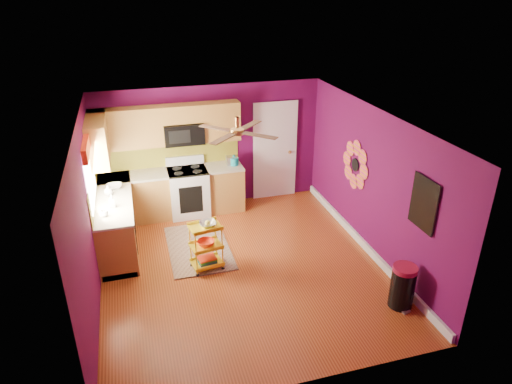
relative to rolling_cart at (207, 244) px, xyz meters
name	(u,v)px	position (x,y,z in m)	size (l,w,h in m)	color
ground	(243,267)	(0.56, -0.13, -0.46)	(5.00, 5.00, 0.00)	maroon
room_envelope	(243,177)	(0.58, -0.13, 1.18)	(4.54, 5.04, 2.52)	#550942
lower_cabinets	(149,206)	(-0.79, 1.68, -0.02)	(2.81, 2.31, 0.94)	olive
electric_range	(189,191)	(0.01, 2.04, 0.03)	(0.76, 0.66, 1.13)	white
upper_cabinetry	(146,131)	(-0.68, 2.04, 1.34)	(2.80, 2.30, 1.26)	olive
left_window	(88,161)	(-1.66, 0.92, 1.28)	(0.08, 1.35, 1.08)	white
panel_door	(275,152)	(1.91, 2.33, 0.57)	(0.95, 0.11, 2.15)	white
right_wall_art	(383,181)	(2.79, -0.47, 0.99)	(0.04, 2.74, 1.04)	black
ceiling_fan	(237,131)	(0.56, 0.07, 1.83)	(1.01, 1.01, 0.26)	#BF8C3F
shag_rug	(198,247)	(-0.05, 0.66, -0.45)	(1.05, 1.71, 0.02)	black
rolling_cart	(207,244)	(0.00, 0.00, 0.00)	(0.54, 0.43, 0.89)	yellow
trash_can	(402,286)	(2.53, -1.70, -0.12)	(0.44, 0.44, 0.67)	black
teal_kettle	(234,161)	(0.96, 2.05, 0.57)	(0.18, 0.18, 0.21)	teal
toaster	(232,160)	(0.92, 2.09, 0.57)	(0.22, 0.15, 0.18)	beige
soap_bottle_a	(112,201)	(-1.39, 0.80, 0.59)	(0.09, 0.10, 0.21)	#EA3F72
soap_bottle_b	(108,190)	(-1.45, 1.28, 0.58)	(0.15, 0.15, 0.19)	white
counter_dish	(114,187)	(-1.36, 1.55, 0.52)	(0.28, 0.28, 0.07)	white
counter_cup	(104,213)	(-1.52, 0.50, 0.53)	(0.13, 0.13, 0.10)	white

